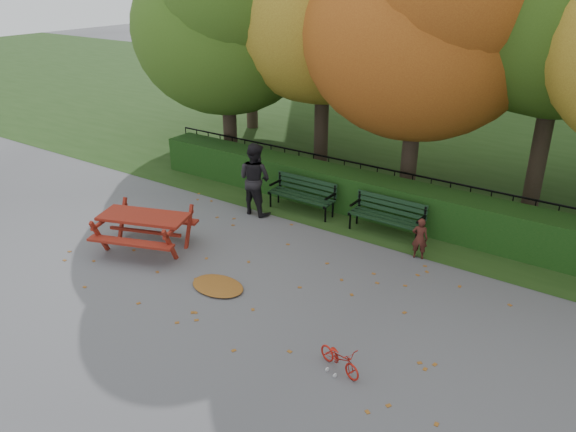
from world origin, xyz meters
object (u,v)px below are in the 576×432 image
Objects in this scene: adult at (255,179)px; bench_left at (303,192)px; bench_right at (388,214)px; tree_a at (228,17)px; child at (420,238)px; picnic_table at (144,223)px; bicycle at (340,358)px; tree_c at (432,14)px.

bench_left is at bearing -138.01° from adult.
bench_left is 1.00× the size of bench_right.
bench_left is 0.96× the size of adult.
bench_right is at bearing -16.61° from tree_a.
bench_left is 3.58m from child.
bench_right is 5.63m from picnic_table.
adult is 2.15× the size of bicycle.
bench_left is at bearing 180.00° from bench_right.
adult is at bearing -42.38° from tree_a.
child is at bearing 23.53° from bicycle.
child is at bearing 10.61° from picnic_table.
tree_a is at bearing -35.41° from child.
child is (1.10, -0.72, -0.05)m from bench_right.
picnic_table reaches higher than bicycle.
child is at bearing -11.61° from bench_left.
child is 4.48m from adult.
tree_a reaches higher than bench_right.
tree_c reaches higher than adult.
tree_a is 0.94× the size of tree_c.
tree_c is 4.44× the size of bench_left.
bench_left is at bearing 45.55° from picnic_table.
tree_a is 4.00× the size of adult.
tree_c reaches higher than child.
adult is at bearing 67.13° from bicycle.
bench_right is (6.29, -1.88, -4.00)m from tree_a.
tree_a reaches higher than picnic_table.
bicycle is at bearing -72.65° from bench_right.
picnic_table is 1.27× the size of adult.
child reaches higher than picnic_table.
child is (5.24, 3.11, -0.18)m from picnic_table.
tree_c reaches higher than bicycle.
tree_a is 8.82m from child.
child is (7.39, -2.60, -4.05)m from tree_a.
child is (3.50, -0.72, -0.05)m from bench_left.
bench_right is at bearing 0.00° from bench_left.
tree_c reaches higher than picnic_table.
bench_left is 1.90× the size of child.
bench_left is at bearing -25.76° from tree_a.
tree_a is at bearing 163.39° from bench_right.
picnic_table is at bearing 77.51° from adult.
tree_a is 7.89× the size of child.
tree_c is at bearing 31.60° from bicycle.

